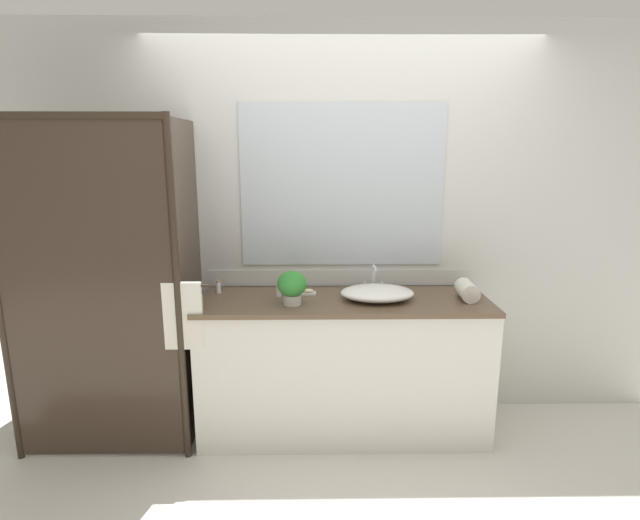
% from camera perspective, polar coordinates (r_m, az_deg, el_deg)
% --- Properties ---
extents(ground_plane, '(8.00, 8.00, 0.00)m').
position_cam_1_polar(ground_plane, '(3.45, 2.63, -18.95)').
color(ground_plane, silver).
extents(wall_back_with_mirror, '(4.40, 0.06, 2.60)m').
position_cam_1_polar(wall_back_with_mirror, '(3.32, 2.51, 3.96)').
color(wall_back_with_mirror, silver).
rests_on(wall_back_with_mirror, ground_plane).
extents(vanity_cabinet, '(1.80, 0.58, 0.90)m').
position_cam_1_polar(vanity_cabinet, '(3.25, 2.70, -12.08)').
color(vanity_cabinet, silver).
rests_on(vanity_cabinet, ground_plane).
extents(shower_enclosure, '(1.20, 0.59, 2.00)m').
position_cam_1_polar(shower_enclosure, '(3.05, -21.51, -3.23)').
color(shower_enclosure, '#2D2319').
rests_on(shower_enclosure, ground_plane).
extents(sink_basin, '(0.45, 0.33, 0.08)m').
position_cam_1_polar(sink_basin, '(3.08, 6.62, -3.79)').
color(sink_basin, white).
rests_on(sink_basin, vanity_cabinet).
extents(faucet, '(0.17, 0.13, 0.18)m').
position_cam_1_polar(faucet, '(3.26, 6.19, -2.58)').
color(faucet, silver).
rests_on(faucet, vanity_cabinet).
extents(potted_plant, '(0.18, 0.18, 0.21)m').
position_cam_1_polar(potted_plant, '(2.95, -3.25, -2.99)').
color(potted_plant, beige).
rests_on(potted_plant, vanity_cabinet).
extents(soap_dish, '(0.10, 0.07, 0.04)m').
position_cam_1_polar(soap_dish, '(3.17, -1.36, -3.73)').
color(soap_dish, silver).
rests_on(soap_dish, vanity_cabinet).
extents(amenity_bottle_conditioner, '(0.03, 0.03, 0.09)m').
position_cam_1_polar(amenity_bottle_conditioner, '(3.26, -11.65, -3.07)').
color(amenity_bottle_conditioner, white).
rests_on(amenity_bottle_conditioner, vanity_cabinet).
extents(amenity_bottle_shampoo, '(0.03, 0.03, 0.10)m').
position_cam_1_polar(amenity_bottle_shampoo, '(3.12, -4.81, -3.40)').
color(amenity_bottle_shampoo, white).
rests_on(amenity_bottle_shampoo, vanity_cabinet).
extents(rolled_towel_near_edge, '(0.12, 0.21, 0.11)m').
position_cam_1_polar(rolled_towel_near_edge, '(3.19, 16.59, -3.37)').
color(rolled_towel_near_edge, silver).
rests_on(rolled_towel_near_edge, vanity_cabinet).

